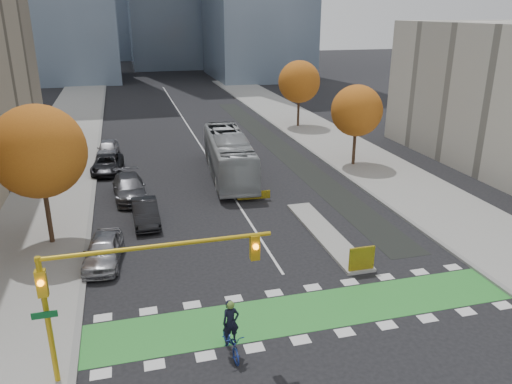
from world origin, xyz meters
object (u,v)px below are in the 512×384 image
traffic_signal_west (120,278)px  parked_car_b (145,212)px  parked_car_e (108,148)px  parked_car_c (129,188)px  cyclist (231,337)px  bus (229,156)px  parked_car_a (103,250)px  parked_car_d (107,164)px  tree_east_far (299,82)px  tree_west (39,152)px  hazard_board (362,259)px  tree_east_near (357,111)px

traffic_signal_west → parked_car_b: size_ratio=1.90×
parked_car_e → parked_car_c: bearing=-76.5°
cyclist → parked_car_b: (-2.53, 14.19, -0.06)m
cyclist → bus: (4.71, 22.32, 0.96)m
parked_car_a → parked_car_d: (0.00, 16.91, -0.08)m
parked_car_d → cyclist: bearing=-73.3°
tree_east_far → traffic_signal_west: bearing=-117.9°
tree_west → tree_east_far: 35.73m
tree_east_far → bus: size_ratio=0.60×
parked_car_a → parked_car_c: (1.64, 10.00, 0.01)m
tree_west → bus: size_ratio=0.65×
traffic_signal_west → parked_car_c: size_ratio=1.55×
bus → tree_east_far: bearing=58.7°
tree_east_far → parked_car_d: size_ratio=1.50×
tree_west → parked_car_a: tree_west is taller
tree_west → tree_east_far: bearing=46.7°
parked_car_a → parked_car_b: 5.59m
hazard_board → cyclist: size_ratio=0.58×
traffic_signal_west → parked_car_d: 26.34m
hazard_board → bus: bearing=100.5°
parked_car_a → parked_car_e: 21.91m
hazard_board → parked_car_e: bearing=116.2°
traffic_signal_west → tree_east_far: bearing=62.1°
parked_car_a → parked_car_c: parked_car_c is taller
hazard_board → parked_car_b: (-10.50, 9.49, -0.06)m
tree_west → parked_car_d: 14.76m
cyclist → parked_car_d: cyclist is taller
tree_east_near → bus: 11.68m
tree_east_near → hazard_board: bearing=-114.2°
bus → parked_car_e: 13.14m
hazard_board → tree_west: 18.44m
parked_car_b → cyclist: bearing=-81.4°
bus → parked_car_b: size_ratio=2.82×
hazard_board → traffic_signal_west: (-11.93, -4.71, 3.23)m
traffic_signal_west → parked_car_d: (-1.07, 26.10, -3.33)m
hazard_board → parked_car_e: size_ratio=0.31×
tree_east_far → parked_car_e: tree_east_far is taller
traffic_signal_west → parked_car_c: bearing=88.3°
hazard_board → parked_car_c: (-11.36, 14.49, -0.00)m
parked_car_d → traffic_signal_west: bearing=-81.9°
tree_west → parked_car_a: (3.00, -3.31, -4.83)m
hazard_board → parked_car_e: 29.42m
parked_car_b → traffic_signal_west: bearing=-97.3°
parked_car_a → parked_car_e: bearing=97.1°
cyclist → parked_car_a: bearing=114.2°
hazard_board → cyclist: cyclist is taller
traffic_signal_west → parked_car_e: (-1.07, 31.10, -3.27)m
tree_east_near → tree_east_far: tree_east_far is taller
traffic_signal_west → parked_car_a: size_ratio=1.85×
cyclist → parked_car_e: size_ratio=0.54×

